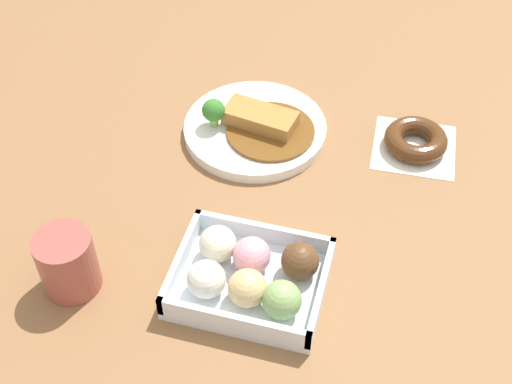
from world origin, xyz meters
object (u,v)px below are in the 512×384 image
at_px(curry_plate, 255,127).
at_px(donut_box, 250,275).
at_px(coffee_mug, 68,263).
at_px(chocolate_ring_donut, 416,141).

bearing_deg(curry_plate, donut_box, -75.87).
bearing_deg(curry_plate, coffee_mug, -113.60).
relative_size(curry_plate, coffee_mug, 2.55).
relative_size(chocolate_ring_donut, coffee_mug, 1.49).
relative_size(donut_box, coffee_mug, 2.18).
bearing_deg(donut_box, chocolate_ring_donut, 61.63).
distance_m(curry_plate, chocolate_ring_donut, 0.26).
distance_m(donut_box, chocolate_ring_donut, 0.38).
bearing_deg(donut_box, coffee_mug, -166.27).
bearing_deg(chocolate_ring_donut, coffee_mug, -136.45).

